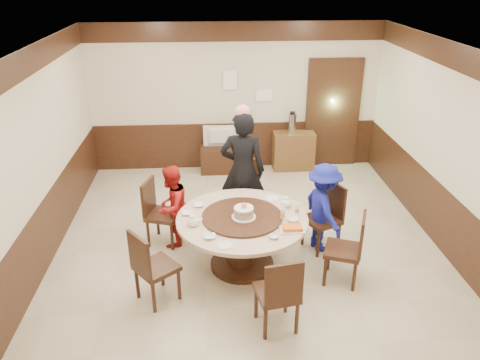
{
  "coord_description": "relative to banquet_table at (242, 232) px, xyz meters",
  "views": [
    {
      "loc": [
        -0.52,
        -5.74,
        3.74
      ],
      "look_at": [
        -0.12,
        -0.08,
        1.1
      ],
      "focal_mm": 35.0,
      "sensor_mm": 36.0,
      "label": 1
    }
  ],
  "objects": [
    {
      "name": "room",
      "position": [
        0.13,
        0.49,
        0.55
      ],
      "size": [
        6.0,
        6.04,
        2.84
      ],
      "color": "beige",
      "rests_on": "ground"
    },
    {
      "name": "banquet_table",
      "position": [
        0.0,
        0.0,
        0.0
      ],
      "size": [
        1.71,
        1.71,
        0.78
      ],
      "color": "#311A0F",
      "rests_on": "ground"
    },
    {
      "name": "chair_0",
      "position": [
        1.18,
        0.39,
        -0.23
      ],
      "size": [
        0.59,
        0.58,
        0.97
      ],
      "rotation": [
        0.0,
        0.0,
        2.0
      ],
      "color": "#311A0F",
      "rests_on": "ground"
    },
    {
      "name": "chair_1",
      "position": [
        0.18,
        1.26,
        -0.23
      ],
      "size": [
        0.45,
        0.46,
        0.97
      ],
      "rotation": [
        0.0,
        0.0,
        3.16
      ],
      "color": "#311A0F",
      "rests_on": "ground"
    },
    {
      "name": "chair_2",
      "position": [
        -1.11,
        0.69,
        -0.23
      ],
      "size": [
        0.56,
        0.55,
        0.97
      ],
      "rotation": [
        0.0,
        0.0,
        4.42
      ],
      "color": "#311A0F",
      "rests_on": "ground"
    },
    {
      "name": "chair_3",
      "position": [
        -1.08,
        -0.62,
        -0.23
      ],
      "size": [
        0.62,
        0.62,
        0.97
      ],
      "rotation": [
        0.0,
        0.0,
        5.39
      ],
      "color": "#311A0F",
      "rests_on": "ground"
    },
    {
      "name": "chair_4",
      "position": [
        0.3,
        -1.19,
        -0.23
      ],
      "size": [
        0.51,
        0.52,
        0.97
      ],
      "rotation": [
        0.0,
        0.0,
        6.46
      ],
      "color": "#311A0F",
      "rests_on": "ground"
    },
    {
      "name": "chair_5",
      "position": [
        1.27,
        -0.41,
        -0.23
      ],
      "size": [
        0.57,
        0.57,
        0.97
      ],
      "rotation": [
        0.0,
        0.0,
        7.49
      ],
      "color": "#311A0F",
      "rests_on": "ground"
    },
    {
      "name": "person_standing",
      "position": [
        0.09,
        1.11,
        0.39
      ],
      "size": [
        0.74,
        0.55,
        1.84
      ],
      "primitive_type": "imported",
      "rotation": [
        0.0,
        0.0,
        2.96
      ],
      "color": "black",
      "rests_on": "ground"
    },
    {
      "name": "person_red",
      "position": [
        -0.95,
        0.64,
        0.07
      ],
      "size": [
        0.67,
        0.73,
        1.21
      ],
      "primitive_type": "imported",
      "rotation": [
        0.0,
        0.0,
        4.27
      ],
      "color": "#AB1816",
      "rests_on": "ground"
    },
    {
      "name": "person_blue",
      "position": [
        1.16,
        0.36,
        0.12
      ],
      "size": [
        0.68,
        0.94,
        1.3
      ],
      "primitive_type": "imported",
      "rotation": [
        0.0,
        0.0,
        1.83
      ],
      "color": "navy",
      "rests_on": "ground"
    },
    {
      "name": "birthday_cake",
      "position": [
        0.02,
        -0.05,
        0.32
      ],
      "size": [
        0.31,
        0.31,
        0.21
      ],
      "color": "white",
      "rests_on": "banquet_table"
    },
    {
      "name": "teapot_left",
      "position": [
        -0.63,
        -0.16,
        0.28
      ],
      "size": [
        0.17,
        0.15,
        0.13
      ],
      "primitive_type": "ellipsoid",
      "color": "white",
      "rests_on": "banquet_table"
    },
    {
      "name": "teapot_right",
      "position": [
        0.61,
        0.25,
        0.28
      ],
      "size": [
        0.17,
        0.15,
        0.13
      ],
      "primitive_type": "ellipsoid",
      "color": "white",
      "rests_on": "banquet_table"
    },
    {
      "name": "bowl_0",
      "position": [
        -0.56,
        0.35,
        0.23
      ],
      "size": [
        0.13,
        0.13,
        0.03
      ],
      "primitive_type": "imported",
      "color": "white",
      "rests_on": "banquet_table"
    },
    {
      "name": "bowl_1",
      "position": [
        0.34,
        -0.52,
        0.24
      ],
      "size": [
        0.12,
        0.12,
        0.04
      ],
      "primitive_type": "imported",
      "color": "white",
      "rests_on": "banquet_table"
    },
    {
      "name": "bowl_2",
      "position": [
        -0.43,
        -0.47,
        0.24
      ],
      "size": [
        0.15,
        0.15,
        0.04
      ],
      "primitive_type": "imported",
      "color": "white",
      "rests_on": "banquet_table"
    },
    {
      "name": "bowl_3",
      "position": [
        0.64,
        -0.14,
        0.24
      ],
      "size": [
        0.15,
        0.15,
        0.05
      ],
      "primitive_type": "imported",
      "color": "white",
      "rests_on": "banquet_table"
    },
    {
      "name": "bowl_4",
      "position": [
        -0.71,
        0.13,
        0.23
      ],
      "size": [
        0.14,
        0.14,
        0.03
      ],
      "primitive_type": "imported",
      "color": "white",
      "rests_on": "banquet_table"
    },
    {
      "name": "saucer_near",
      "position": [
        -0.25,
        -0.65,
        0.22
      ],
      "size": [
        0.18,
        0.18,
        0.01
      ],
      "primitive_type": "cylinder",
      "color": "white",
      "rests_on": "banquet_table"
    },
    {
      "name": "saucer_far",
      "position": [
        0.45,
        0.5,
        0.22
      ],
      "size": [
        0.18,
        0.18,
        0.01
      ],
      "primitive_type": "cylinder",
      "color": "white",
      "rests_on": "banquet_table"
    },
    {
      "name": "shrimp_platter",
      "position": [
        0.59,
        -0.37,
        0.24
      ],
      "size": [
        0.3,
        0.2,
        0.06
      ],
      "color": "white",
      "rests_on": "banquet_table"
    },
    {
      "name": "bottle_0",
      "position": [
        0.51,
        -0.08,
        0.3
      ],
      "size": [
        0.06,
        0.06,
        0.16
      ],
      "primitive_type": "cylinder",
      "color": "silver",
      "rests_on": "banquet_table"
    },
    {
      "name": "bottle_1",
      "position": [
        0.72,
        0.02,
        0.3
      ],
      "size": [
        0.06,
        0.06,
        0.16
      ],
      "primitive_type": "cylinder",
      "color": "silver",
      "rests_on": "banquet_table"
    },
    {
      "name": "tv_stand",
      "position": [
        -0.15,
        3.23,
        -0.28
      ],
      "size": [
        0.85,
        0.45,
        0.5
      ],
      "primitive_type": "cube",
      "color": "#311A0F",
      "rests_on": "ground"
    },
    {
      "name": "television",
      "position": [
        -0.15,
        3.23,
        0.17
      ],
      "size": [
        0.73,
        0.12,
        0.42
      ],
      "primitive_type": "imported",
      "rotation": [
        0.0,
        0.0,
        3.1
      ],
      "color": "gray",
      "rests_on": "tv_stand"
    },
    {
      "name": "side_cabinet",
      "position": [
        1.25,
        3.26,
        -0.16
      ],
      "size": [
        0.8,
        0.4,
        0.75
      ],
      "primitive_type": "cube",
      "color": "brown",
      "rests_on": "ground"
    },
    {
      "name": "thermos",
      "position": [
        1.2,
        3.26,
        0.41
      ],
      "size": [
        0.15,
        0.15,
        0.38
      ],
      "primitive_type": "cylinder",
      "color": "silver",
      "rests_on": "side_cabinet"
    },
    {
      "name": "notice_left",
      "position": [
        0.02,
        3.43,
        1.22
      ],
      "size": [
        0.25,
        0.0,
        0.35
      ],
      "primitive_type": "cube",
      "color": "white",
      "rests_on": "room"
    },
    {
      "name": "notice_right",
      "position": [
        0.67,
        3.43,
        0.92
      ],
      "size": [
        0.3,
        0.0,
        0.22
      ],
      "primitive_type": "cube",
      "color": "white",
      "rests_on": "room"
    }
  ]
}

